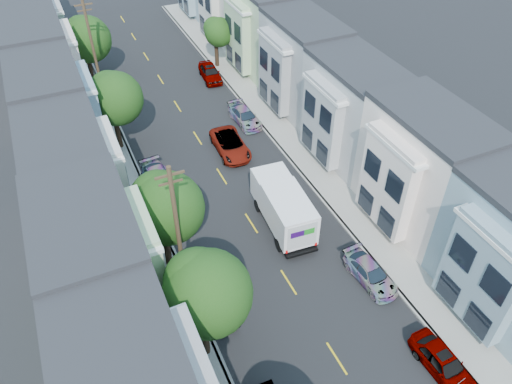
{
  "coord_description": "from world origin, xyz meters",
  "views": [
    {
      "loc": [
        -10.43,
        -18.0,
        25.69
      ],
      "look_at": [
        0.72,
        6.76,
        2.2
      ],
      "focal_mm": 35.0,
      "sensor_mm": 36.0,
      "label": 1
    }
  ],
  "objects": [
    {
      "name": "tree_b",
      "position": [
        -6.3,
        -2.6,
        5.18
      ],
      "size": [
        4.7,
        4.7,
        7.55
      ],
      "color": "black",
      "rests_on": "ground"
    },
    {
      "name": "parked_left_c",
      "position": [
        -4.9,
        -0.13,
        0.62
      ],
      "size": [
        1.36,
        3.73,
        1.24
      ],
      "primitive_type": "imported",
      "rotation": [
        0.0,
        0.0,
        0.01
      ],
      "color": "#BABABA",
      "rests_on": "ground"
    },
    {
      "name": "tree_far_r",
      "position": [
        6.89,
        30.32,
        3.84
      ],
      "size": [
        3.1,
        3.1,
        5.43
      ],
      "color": "black",
      "rests_on": "ground"
    },
    {
      "name": "ground",
      "position": [
        0.0,
        0.0,
        0.0
      ],
      "size": [
        160.0,
        160.0,
        0.0
      ],
      "primitive_type": "plane",
      "color": "black",
      "rests_on": "ground"
    },
    {
      "name": "sidewalk_right",
      "position": [
        7.35,
        15.0,
        0.07
      ],
      "size": [
        2.6,
        70.0,
        0.15
      ],
      "primitive_type": "cube",
      "color": "gray",
      "rests_on": "ground"
    },
    {
      "name": "townhouse_row_left",
      "position": [
        -11.15,
        15.0,
        0.0
      ],
      "size": [
        5.0,
        70.0,
        8.5
      ],
      "primitive_type": "cube",
      "color": "#B1B1B0",
      "rests_on": "ground"
    },
    {
      "name": "utility_pole_far",
      "position": [
        -6.3,
        28.0,
        5.15
      ],
      "size": [
        1.6,
        0.26,
        10.0
      ],
      "color": "#42301E",
      "rests_on": "ground"
    },
    {
      "name": "centerline",
      "position": [
        0.0,
        15.0,
        0.0
      ],
      "size": [
        0.12,
        70.0,
        0.01
      ],
      "primitive_type": "cube",
      "color": "gold",
      "rests_on": "ground"
    },
    {
      "name": "tree_d",
      "position": [
        -6.3,
        19.39,
        4.78
      ],
      "size": [
        4.51,
        4.51,
        7.06
      ],
      "color": "black",
      "rests_on": "ground"
    },
    {
      "name": "fedex_truck",
      "position": [
        2.03,
        4.96,
        1.81
      ],
      "size": [
        2.6,
        6.75,
        3.24
      ],
      "rotation": [
        0.0,
        0.0,
        -0.08
      ],
      "color": "white",
      "rests_on": "ground"
    },
    {
      "name": "parked_right_a",
      "position": [
        4.9,
        -8.97,
        0.73
      ],
      "size": [
        1.88,
        4.55,
        1.46
      ],
      "primitive_type": "imported",
      "rotation": [
        0.0,
        0.0,
        0.04
      ],
      "color": "#4D5152",
      "rests_on": "ground"
    },
    {
      "name": "tree_e",
      "position": [
        -6.3,
        32.63,
        4.53
      ],
      "size": [
        4.7,
        4.7,
        6.9
      ],
      "color": "black",
      "rests_on": "ground"
    },
    {
      "name": "parked_right_c",
      "position": [
        4.9,
        18.62,
        0.66
      ],
      "size": [
        2.06,
        4.47,
        1.32
      ],
      "primitive_type": "imported",
      "rotation": [
        0.0,
        0.0,
        0.05
      ],
      "color": "black",
      "rests_on": "ground"
    },
    {
      "name": "curb_left",
      "position": [
        -6.05,
        15.0,
        0.07
      ],
      "size": [
        0.3,
        70.0,
        0.15
      ],
      "primitive_type": "cube",
      "color": "gray",
      "rests_on": "ground"
    },
    {
      "name": "utility_pole_near",
      "position": [
        -6.3,
        2.0,
        5.15
      ],
      "size": [
        1.6,
        0.26,
        10.0
      ],
      "color": "#42301E",
      "rests_on": "ground"
    },
    {
      "name": "parked_right_b",
      "position": [
        4.9,
        -1.97,
        0.63
      ],
      "size": [
        2.07,
        4.32,
        1.26
      ],
      "primitive_type": "imported",
      "rotation": [
        0.0,
        0.0,
        0.07
      ],
      "color": "white",
      "rests_on": "ground"
    },
    {
      "name": "parked_left_d",
      "position": [
        -4.9,
        12.67,
        0.71
      ],
      "size": [
        2.41,
        4.91,
        1.43
      ],
      "primitive_type": "imported",
      "rotation": [
        0.0,
        0.0,
        0.09
      ],
      "color": "black",
      "rests_on": "ground"
    },
    {
      "name": "tree_c",
      "position": [
        -6.3,
        4.71,
        4.94
      ],
      "size": [
        4.7,
        4.7,
        7.31
      ],
      "color": "black",
      "rests_on": "ground"
    },
    {
      "name": "lead_sedan",
      "position": [
        1.94,
        14.86,
        0.74
      ],
      "size": [
        2.7,
        5.41,
        1.47
      ],
      "primitive_type": "imported",
      "rotation": [
        0.0,
        0.0,
        -0.05
      ],
      "color": "black",
      "rests_on": "ground"
    },
    {
      "name": "townhouse_row_right",
      "position": [
        11.15,
        15.0,
        0.0
      ],
      "size": [
        5.0,
        70.0,
        8.5
      ],
      "primitive_type": "cube",
      "color": "#B1B1B0",
      "rests_on": "ground"
    },
    {
      "name": "parked_right_d",
      "position": [
        4.9,
        27.91,
        0.77
      ],
      "size": [
        2.24,
        4.87,
        1.53
      ],
      "primitive_type": "imported",
      "rotation": [
        0.0,
        0.0,
        -0.09
      ],
      "color": "#081E3D",
      "rests_on": "ground"
    },
    {
      "name": "curb_right",
      "position": [
        6.05,
        15.0,
        0.07
      ],
      "size": [
        0.3,
        70.0,
        0.15
      ],
      "primitive_type": "cube",
      "color": "gray",
      "rests_on": "ground"
    },
    {
      "name": "sidewalk_left",
      "position": [
        -7.35,
        15.0,
        0.07
      ],
      "size": [
        2.6,
        70.0,
        0.15
      ],
      "primitive_type": "cube",
      "color": "gray",
      "rests_on": "ground"
    },
    {
      "name": "road_slab",
      "position": [
        0.0,
        15.0,
        0.01
      ],
      "size": [
        12.0,
        70.0,
        0.02
      ],
      "primitive_type": "cube",
      "color": "black",
      "rests_on": "ground"
    }
  ]
}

